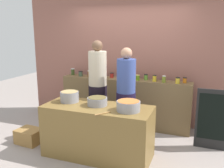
% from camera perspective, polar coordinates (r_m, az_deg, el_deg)
% --- Properties ---
extents(ground, '(12.00, 12.00, 0.00)m').
position_cam_1_polar(ground, '(4.41, -1.64, -14.40)').
color(ground, '#9D918B').
extents(storefront_wall, '(4.80, 0.12, 3.00)m').
position_cam_1_polar(storefront_wall, '(5.33, 4.16, 7.14)').
color(storefront_wall, '#945D4F').
rests_on(storefront_wall, ground).
extents(display_shelf, '(2.70, 0.36, 1.00)m').
position_cam_1_polar(display_shelf, '(5.19, 2.89, -4.26)').
color(display_shelf, brown).
rests_on(display_shelf, ground).
extents(prep_table, '(1.70, 0.70, 0.83)m').
position_cam_1_polar(prep_table, '(3.98, -3.32, -10.88)').
color(prep_table, brown).
rests_on(prep_table, ground).
extents(preserve_jar_0, '(0.08, 0.08, 0.14)m').
position_cam_1_polar(preserve_jar_0, '(5.60, -9.06, 2.86)').
color(preserve_jar_0, '#384A21').
rests_on(preserve_jar_0, display_shelf).
extents(preserve_jar_1, '(0.09, 0.09, 0.11)m').
position_cam_1_polar(preserve_jar_1, '(5.39, -7.28, 2.38)').
color(preserve_jar_1, '#3D513C').
rests_on(preserve_jar_1, display_shelf).
extents(preserve_jar_2, '(0.07, 0.07, 0.13)m').
position_cam_1_polar(preserve_jar_2, '(5.33, -5.29, 2.44)').
color(preserve_jar_2, brown).
rests_on(preserve_jar_2, display_shelf).
extents(preserve_jar_3, '(0.07, 0.07, 0.11)m').
position_cam_1_polar(preserve_jar_3, '(5.31, -3.05, 2.32)').
color(preserve_jar_3, '#542B4E').
rests_on(preserve_jar_3, display_shelf).
extents(preserve_jar_4, '(0.09, 0.09, 0.13)m').
position_cam_1_polar(preserve_jar_4, '(5.16, -2.48, 2.11)').
color(preserve_jar_4, red).
rests_on(preserve_jar_4, display_shelf).
extents(preserve_jar_5, '(0.08, 0.08, 0.10)m').
position_cam_1_polar(preserve_jar_5, '(5.19, -0.04, 2.05)').
color(preserve_jar_5, '#AD261F').
rests_on(preserve_jar_5, display_shelf).
extents(preserve_jar_6, '(0.08, 0.08, 0.12)m').
position_cam_1_polar(preserve_jar_6, '(5.06, 2.04, 1.86)').
color(preserve_jar_6, '#A71F0E').
rests_on(preserve_jar_6, display_shelf).
extents(preserve_jar_7, '(0.09, 0.09, 0.13)m').
position_cam_1_polar(preserve_jar_7, '(5.02, 4.55, 1.79)').
color(preserve_jar_7, '#87410B').
rests_on(preserve_jar_7, display_shelf).
extents(preserve_jar_8, '(0.07, 0.07, 0.11)m').
position_cam_1_polar(preserve_jar_8, '(4.94, 5.99, 1.50)').
color(preserve_jar_8, '#60901A').
rests_on(preserve_jar_8, display_shelf).
extents(preserve_jar_9, '(0.08, 0.08, 0.12)m').
position_cam_1_polar(preserve_jar_9, '(5.01, 7.85, 1.62)').
color(preserve_jar_9, '#5D9531').
rests_on(preserve_jar_9, display_shelf).
extents(preserve_jar_10, '(0.08, 0.08, 0.13)m').
position_cam_1_polar(preserve_jar_10, '(4.88, 9.82, 1.33)').
color(preserve_jar_10, yellow).
rests_on(preserve_jar_10, display_shelf).
extents(preserve_jar_11, '(0.07, 0.07, 0.13)m').
position_cam_1_polar(preserve_jar_11, '(4.81, 11.92, 1.13)').
color(preserve_jar_11, olive).
rests_on(preserve_jar_11, display_shelf).
extents(preserve_jar_12, '(0.08, 0.08, 0.12)m').
position_cam_1_polar(preserve_jar_12, '(4.78, 14.96, 0.82)').
color(preserve_jar_12, gold).
rests_on(preserve_jar_12, display_shelf).
extents(preserve_jar_13, '(0.07, 0.07, 0.11)m').
position_cam_1_polar(preserve_jar_13, '(4.87, 16.50, 0.87)').
color(preserve_jar_13, orange).
rests_on(preserve_jar_13, display_shelf).
extents(cooking_pot_left, '(0.30, 0.30, 0.17)m').
position_cam_1_polar(cooking_pot_left, '(4.10, -9.79, -2.90)').
color(cooking_pot_left, gray).
rests_on(cooking_pot_left, prep_table).
extents(cooking_pot_center, '(0.31, 0.31, 0.13)m').
position_cam_1_polar(cooking_pot_center, '(3.87, -3.42, -4.03)').
color(cooking_pot_center, gray).
rests_on(cooking_pot_center, prep_table).
extents(cooking_pot_right, '(0.35, 0.35, 0.15)m').
position_cam_1_polar(cooking_pot_right, '(3.61, 3.80, -5.09)').
color(cooking_pot_right, gray).
rests_on(cooking_pot_right, prep_table).
extents(wooden_spoon, '(0.17, 0.22, 0.02)m').
position_cam_1_polar(wooden_spoon, '(3.49, -2.15, -6.83)').
color(wooden_spoon, '#9E703D').
rests_on(wooden_spoon, prep_table).
extents(cook_with_tongs, '(0.34, 0.34, 1.81)m').
position_cam_1_polar(cook_with_tongs, '(4.52, -3.30, -2.46)').
color(cook_with_tongs, black).
rests_on(cook_with_tongs, ground).
extents(cook_in_cap, '(0.34, 0.34, 1.70)m').
position_cam_1_polar(cook_in_cap, '(4.29, 3.23, -3.99)').
color(cook_in_cap, '#1D1533').
rests_on(cook_in_cap, ground).
extents(bread_crate, '(0.47, 0.38, 0.25)m').
position_cam_1_polar(bread_crate, '(4.75, -18.58, -11.36)').
color(bread_crate, olive).
rests_on(bread_crate, ground).
extents(chalkboard_sign, '(0.53, 0.05, 1.04)m').
position_cam_1_polar(chalkboard_sign, '(4.48, 22.16, -7.59)').
color(chalkboard_sign, black).
rests_on(chalkboard_sign, ground).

